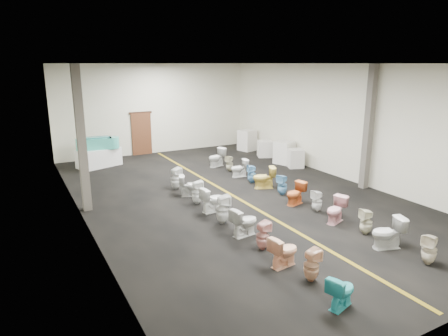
{
  "coord_description": "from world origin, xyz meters",
  "views": [
    {
      "loc": [
        -6.62,
        -11.55,
        4.51
      ],
      "look_at": [
        0.18,
        1.0,
        0.75
      ],
      "focal_mm": 32.0,
      "sensor_mm": 36.0,
      "label": 1
    }
  ],
  "objects": [
    {
      "name": "toilet_left_0",
      "position": [
        -1.47,
        -6.71,
        0.34
      ],
      "size": [
        0.74,
        0.55,
        0.67
      ],
      "primitive_type": "imported",
      "rotation": [
        0.0,
        0.0,
        1.86
      ],
      "color": "teal",
      "rests_on": "floor"
    },
    {
      "name": "ceiling",
      "position": [
        0.0,
        0.0,
        4.5
      ],
      "size": [
        16.0,
        16.0,
        0.0
      ],
      "primitive_type": "plane",
      "rotation": [
        3.14,
        0.0,
        0.0
      ],
      "color": "black",
      "rests_on": "ground"
    },
    {
      "name": "bathtub",
      "position": [
        -3.26,
        6.44,
        1.07
      ],
      "size": [
        1.85,
        0.78,
        0.55
      ],
      "rotation": [
        0.0,
        0.0,
        -0.1
      ],
      "color": "#41BBA7",
      "rests_on": "display_table"
    },
    {
      "name": "toilet_left_8",
      "position": [
        -1.34,
        0.68,
        0.38
      ],
      "size": [
        0.85,
        0.69,
        0.76
      ],
      "primitive_type": "imported",
      "rotation": [
        0.0,
        0.0,
        1.16
      ],
      "color": "silver",
      "rests_on": "floor"
    },
    {
      "name": "toilet_right_7",
      "position": [
        1.44,
        0.21,
        0.41
      ],
      "size": [
        0.92,
        0.73,
        0.82
      ],
      "primitive_type": "imported",
      "rotation": [
        0.0,
        0.0,
        -1.95
      ],
      "color": "#EACB57",
      "rests_on": "floor"
    },
    {
      "name": "appliance_crate_a",
      "position": [
        4.4,
        2.11,
        0.41
      ],
      "size": [
        0.83,
        0.83,
        0.82
      ],
      "primitive_type": "cube",
      "rotation": [
        0.0,
        0.0,
        -0.36
      ],
      "color": "silver",
      "rests_on": "floor"
    },
    {
      "name": "toilet_right_3",
      "position": [
        1.43,
        -3.53,
        0.38
      ],
      "size": [
        0.85,
        0.66,
        0.77
      ],
      "primitive_type": "imported",
      "rotation": [
        0.0,
        0.0,
        -1.21
      ],
      "color": "#EEA9B0",
      "rests_on": "floor"
    },
    {
      "name": "toilet_right_9",
      "position": [
        1.42,
        1.98,
        0.36
      ],
      "size": [
        0.74,
        0.47,
        0.72
      ],
      "primitive_type": "imported",
      "rotation": [
        0.0,
        0.0,
        -1.68
      ],
      "color": "white",
      "rests_on": "floor"
    },
    {
      "name": "column_left",
      "position": [
        -4.75,
        1.0,
        2.25
      ],
      "size": [
        0.25,
        0.25,
        4.5
      ],
      "primitive_type": "cube",
      "color": "#59544C",
      "rests_on": "floor"
    },
    {
      "name": "toilet_right_5",
      "position": [
        1.36,
        -1.75,
        0.37
      ],
      "size": [
        0.82,
        0.59,
        0.75
      ],
      "primitive_type": "imported",
      "rotation": [
        0.0,
        0.0,
        -1.31
      ],
      "color": "#CB5F2A",
      "rests_on": "floor"
    },
    {
      "name": "column_right",
      "position": [
        4.75,
        -1.5,
        2.25
      ],
      "size": [
        0.25,
        0.25,
        4.5
      ],
      "primitive_type": "cube",
      "color": "#59544C",
      "rests_on": "floor"
    },
    {
      "name": "toilet_right_11",
      "position": [
        1.39,
        3.92,
        0.41
      ],
      "size": [
        0.91,
        0.66,
        0.83
      ],
      "primitive_type": "imported",
      "rotation": [
        0.0,
        0.0,
        -1.31
      ],
      "color": "white",
      "rests_on": "floor"
    },
    {
      "name": "appliance_crate_c",
      "position": [
        4.4,
        4.51,
        0.4
      ],
      "size": [
        0.92,
        0.92,
        0.79
      ],
      "primitive_type": "cube",
      "rotation": [
        0.0,
        0.0,
        -0.43
      ],
      "color": "silver",
      "rests_on": "floor"
    },
    {
      "name": "appliance_crate_d",
      "position": [
        4.4,
        6.2,
        0.55
      ],
      "size": [
        0.94,
        0.94,
        1.09
      ],
      "primitive_type": "cube",
      "rotation": [
        0.0,
        0.0,
        0.27
      ],
      "color": "silver",
      "rests_on": "floor"
    },
    {
      "name": "display_table",
      "position": [
        -3.26,
        6.44,
        0.41
      ],
      "size": [
        2.03,
        1.48,
        0.81
      ],
      "primitive_type": "cube",
      "rotation": [
        0.0,
        0.0,
        0.34
      ],
      "color": "white",
      "rests_on": "floor"
    },
    {
      "name": "toilet_left_2",
      "position": [
        -1.47,
        -4.91,
        0.37
      ],
      "size": [
        0.77,
        0.5,
        0.74
      ],
      "primitive_type": "imported",
      "rotation": [
        0.0,
        0.0,
        1.7
      ],
      "color": "#FFBA92",
      "rests_on": "floor"
    },
    {
      "name": "floor",
      "position": [
        0.0,
        0.0,
        0.0
      ],
      "size": [
        16.0,
        16.0,
        0.0
      ],
      "primitive_type": "plane",
      "color": "black",
      "rests_on": "ground"
    },
    {
      "name": "toilet_left_3",
      "position": [
        -1.42,
        -3.97,
        0.37
      ],
      "size": [
        0.38,
        0.38,
        0.74
      ],
      "primitive_type": "imported",
      "rotation": [
        0.0,
        0.0,
        1.71
      ],
      "color": "#D3948D",
      "rests_on": "floor"
    },
    {
      "name": "toilet_left_4",
      "position": [
        -1.39,
        -3.04,
        0.39
      ],
      "size": [
        0.83,
        0.54,
        0.79
      ],
      "primitive_type": "imported",
      "rotation": [
        0.0,
        0.0,
        1.71
      ],
      "color": "silver",
      "rests_on": "floor"
    },
    {
      "name": "toilet_left_9",
      "position": [
        -1.48,
        1.65,
        0.41
      ],
      "size": [
        0.45,
        0.45,
        0.82
      ],
      "primitive_type": "imported",
      "rotation": [
        0.0,
        0.0,
        1.81
      ],
      "color": "silver",
      "rests_on": "floor"
    },
    {
      "name": "toilet_left_1",
      "position": [
        -1.35,
        -5.71,
        0.37
      ],
      "size": [
        0.35,
        0.34,
        0.73
      ],
      "primitive_type": "imported",
      "rotation": [
        0.0,
        0.0,
        1.61
      ],
      "color": "tan",
      "rests_on": "floor"
    },
    {
      "name": "door_frame",
      "position": [
        -0.8,
        7.95,
        2.12
      ],
      "size": [
        1.15,
        0.08,
        0.1
      ],
      "primitive_type": "cube",
      "color": "#331C11",
      "rests_on": "back_door"
    },
    {
      "name": "back_door",
      "position": [
        -0.8,
        7.94,
        1.05
      ],
      "size": [
        1.0,
        0.1,
        2.1
      ],
      "primitive_type": "cube",
      "color": "#562D19",
      "rests_on": "floor"
    },
    {
      "name": "toilet_right_6",
      "position": [
        1.56,
        -0.75,
        0.37
      ],
      "size": [
        0.41,
        0.41,
        0.74
      ],
      "primitive_type": "imported",
      "rotation": [
        0.0,
        0.0,
        -1.33
      ],
      "color": "#6CAED9",
      "rests_on": "floor"
    },
    {
      "name": "toilet_right_1",
      "position": [
        1.36,
        -5.41,
        0.41
      ],
      "size": [
        0.91,
        0.69,
        0.82
      ],
      "primitive_type": "imported",
      "rotation": [
        0.0,
        0.0,
        -1.89
      ],
      "color": "silver",
      "rests_on": "floor"
    },
    {
      "name": "appliance_crate_b",
      "position": [
        4.4,
        2.94,
        0.52
      ],
      "size": [
        0.97,
        0.97,
        1.04
      ],
      "primitive_type": "cube",
      "rotation": [
        0.0,
        0.0,
        0.35
      ],
      "color": "silver",
      "rests_on": "floor"
    },
    {
      "name": "wall_back",
      "position": [
        0.0,
        8.0,
        2.25
      ],
      "size": [
        10.0,
        0.0,
        10.0
      ],
      "primitive_type": "plane",
      "rotation": [
        1.57,
        0.0,
        0.0
      ],
      "color": "beige",
      "rests_on": "ground"
    },
    {
      "name": "toilet_left_5",
      "position": [
        -1.5,
        -2.03,
        0.43
      ],
      "size": [
        0.45,
        0.44,
        0.86
      ],
      "primitive_type": "imported",
      "rotation": [
        0.0,
        0.0,
        1.42
      ],
      "color": "silver",
      "rests_on": "floor"
    },
    {
      "name": "wall_right",
      "position": [
        5.0,
        0.0,
        2.25
      ],
      "size": [
        0.0,
        16.0,
        16.0
      ],
      "primitive_type": "plane",
      "rotation": [
        1.57,
        0.0,
        -1.57
      ],
      "color": "beige",
      "rests_on": "ground"
    },
    {
      "name": "toilet_right_10",
      "position": [
        1.49,
        2.92,
        0.34
      ],
      "size": [
        0.41,
        0.41,
        0.69
      ],
      "primitive_type": "imported",
      "rotation": [
        0.0,
        0.0,
        -1.17
      ],
      "color": "beige",
      "rests_on": "floor"
    },
    {
      "name": "toilet_right_0",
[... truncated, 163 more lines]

